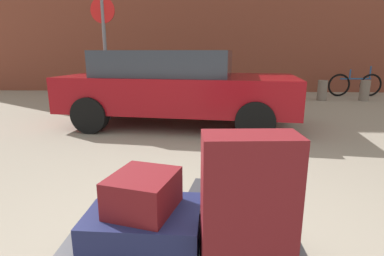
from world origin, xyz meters
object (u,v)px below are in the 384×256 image
at_px(duffel_bag_maroon_topmost_pile, 143,192).
at_px(bicycle_leaning, 355,85).
at_px(bollard_kerb_far, 365,91).
at_px(suitcase_navy_rear_left, 145,227).
at_px(no_parking_sign, 105,46).
at_px(luggage_cart, 183,244).
at_px(parked_car, 176,86).
at_px(suitcase_maroon_front_right, 248,206).
at_px(suitcase_charcoal_front_left, 236,214).
at_px(bollard_kerb_mid, 322,90).
at_px(bollard_kerb_near, 279,90).

distance_m(duffel_bag_maroon_topmost_pile, bicycle_leaning, 10.01).
height_order(duffel_bag_maroon_topmost_pile, bollard_kerb_far, duffel_bag_maroon_topmost_pile).
height_order(suitcase_navy_rear_left, bollard_kerb_far, bollard_kerb_far).
bearing_deg(no_parking_sign, luggage_cart, -67.75).
bearing_deg(parked_car, suitcase_maroon_front_right, -80.27).
height_order(suitcase_navy_rear_left, bicycle_leaning, bicycle_leaning).
distance_m(duffel_bag_maroon_topmost_pile, parked_car, 4.33).
relative_size(duffel_bag_maroon_topmost_pile, bollard_kerb_far, 0.61).
distance_m(luggage_cart, parked_car, 4.27).
bearing_deg(duffel_bag_maroon_topmost_pile, no_parking_sign, 124.76).
distance_m(suitcase_charcoal_front_left, bollard_kerb_mid, 8.12).
xyz_separation_m(suitcase_navy_rear_left, duffel_bag_maroon_topmost_pile, (0.00, -0.00, 0.21)).
bearing_deg(bollard_kerb_mid, luggage_cart, -115.33).
bearing_deg(bollard_kerb_mid, duffel_bag_maroon_topmost_pile, -116.29).
distance_m(suitcase_maroon_front_right, parked_car, 4.57).
bearing_deg(suitcase_maroon_front_right, bollard_kerb_near, 71.97).
bearing_deg(bollard_kerb_near, luggage_cart, -106.97).
height_order(luggage_cart, bollard_kerb_near, bollard_kerb_near).
xyz_separation_m(suitcase_maroon_front_right, parked_car, (-0.77, 4.50, 0.07)).
distance_m(luggage_cart, bicycle_leaning, 9.81).
xyz_separation_m(luggage_cart, no_parking_sign, (-1.92, 4.70, 1.24)).
height_order(parked_car, bollard_kerb_near, parked_car).
bearing_deg(bollard_kerb_near, no_parking_sign, -146.41).
distance_m(suitcase_maroon_front_right, bollard_kerb_far, 8.97).
relative_size(luggage_cart, suitcase_navy_rear_left, 2.21).
relative_size(suitcase_maroon_front_right, bollard_kerb_near, 1.17).
bearing_deg(suitcase_maroon_front_right, bollard_kerb_mid, 63.61).
xyz_separation_m(suitcase_navy_rear_left, bollard_kerb_near, (2.49, 7.60, -0.15)).
height_order(suitcase_maroon_front_right, bollard_kerb_near, suitcase_maroon_front_right).
height_order(luggage_cart, suitcase_navy_rear_left, suitcase_navy_rear_left).
bearing_deg(suitcase_navy_rear_left, suitcase_charcoal_front_left, 19.40).
xyz_separation_m(suitcase_charcoal_front_left, parked_car, (-0.76, 4.16, 0.31)).
height_order(suitcase_maroon_front_right, no_parking_sign, no_parking_sign).
xyz_separation_m(bicycle_leaning, bollard_kerb_near, (-2.65, -0.97, -0.08)).
height_order(bollard_kerb_near, no_parking_sign, no_parking_sign).
bearing_deg(suitcase_navy_rear_left, duffel_bag_maroon_topmost_pile, -24.68).
distance_m(suitcase_charcoal_front_left, suitcase_maroon_front_right, 0.42).
relative_size(duffel_bag_maroon_topmost_pile, bollard_kerb_near, 0.61).
relative_size(parked_car, bollard_kerb_far, 7.55).
height_order(suitcase_maroon_front_right, bollard_kerb_mid, suitcase_maroon_front_right).
relative_size(suitcase_maroon_front_right, parked_car, 0.15).
xyz_separation_m(luggage_cart, parked_car, (-0.44, 4.22, 0.49)).
distance_m(suitcase_maroon_front_right, bollard_kerb_mid, 8.44).
height_order(bollard_kerb_far, no_parking_sign, no_parking_sign).
xyz_separation_m(parked_car, bicycle_leaning, (5.38, 4.26, -0.39)).
height_order(suitcase_navy_rear_left, duffel_bag_maroon_topmost_pile, duffel_bag_maroon_topmost_pile).
bearing_deg(suitcase_charcoal_front_left, no_parking_sign, 125.89).
xyz_separation_m(bollard_kerb_near, bollard_kerb_mid, (1.26, 0.00, 0.00)).
bearing_deg(duffel_bag_maroon_topmost_pile, suitcase_maroon_front_right, -3.96).
xyz_separation_m(luggage_cart, suitcase_maroon_front_right, (0.33, -0.29, 0.42)).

